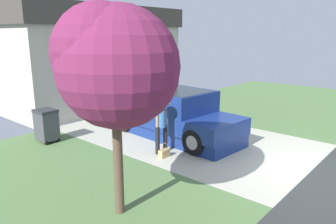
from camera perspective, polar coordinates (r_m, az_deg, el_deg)
pickup_truck at (r=11.32m, az=1.55°, el=-0.81°), size 2.37×5.71×1.70m
person_with_hat at (r=9.75m, az=-1.19°, el=-1.80°), size 0.53×0.53×1.67m
handbag at (r=9.64m, az=-0.67°, el=-7.24°), size 0.36×0.16×0.46m
house_with_garage at (r=17.79m, az=-15.61°, el=9.59°), size 8.83×6.92×4.86m
front_yard_tree at (r=6.01m, az=-10.26°, el=9.01°), size 2.29×2.41×4.16m
wheeled_trash_bin at (r=11.61m, az=-20.76°, el=-2.08°), size 0.60×0.72×1.13m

